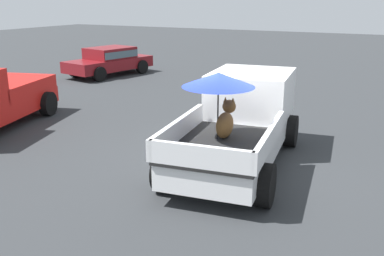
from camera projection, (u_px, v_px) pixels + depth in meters
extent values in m
plane|color=#2D3033|center=(235.00, 165.00, 9.79)|extent=(80.00, 80.00, 0.00)
cylinder|color=black|center=(216.00, 124.00, 11.57)|extent=(0.83, 0.38, 0.80)
cylinder|color=black|center=(291.00, 131.00, 10.93)|extent=(0.83, 0.38, 0.80)
cylinder|color=black|center=(164.00, 171.00, 8.41)|extent=(0.83, 0.38, 0.80)
cylinder|color=black|center=(265.00, 185.00, 7.78)|extent=(0.83, 0.38, 0.80)
cube|color=white|center=(236.00, 141.00, 9.62)|extent=(5.20, 2.45, 0.50)
cube|color=white|center=(251.00, 94.00, 10.66)|extent=(2.33, 2.12, 1.08)
cube|color=#4C606B|center=(260.00, 79.00, 11.50)|extent=(0.29, 1.71, 0.64)
cube|color=black|center=(222.00, 145.00, 8.50)|extent=(3.02, 2.20, 0.06)
cube|color=white|center=(178.00, 129.00, 8.74)|extent=(2.79, 0.47, 0.40)
cube|color=white|center=(270.00, 139.00, 8.14)|extent=(2.79, 0.47, 0.40)
cube|color=white|center=(200.00, 157.00, 7.22)|extent=(0.35, 1.84, 0.40)
ellipsoid|color=brown|center=(225.00, 125.00, 8.80)|extent=(0.72, 0.41, 0.52)
sphere|color=brown|center=(229.00, 106.00, 8.98)|extent=(0.32, 0.32, 0.28)
cone|color=brown|center=(225.00, 100.00, 8.96)|extent=(0.10, 0.10, 0.12)
cone|color=brown|center=(233.00, 100.00, 8.91)|extent=(0.10, 0.10, 0.12)
cylinder|color=black|center=(218.00, 112.00, 8.62)|extent=(0.03, 0.03, 1.11)
cone|color=#1E33B7|center=(218.00, 80.00, 8.43)|extent=(1.62, 1.62, 0.28)
cylinder|color=black|center=(48.00, 104.00, 13.82)|extent=(0.80, 0.46, 0.76)
cube|color=red|center=(8.00, 87.00, 13.25)|extent=(3.10, 2.49, 0.40)
cylinder|color=black|center=(100.00, 74.00, 19.46)|extent=(0.69, 0.34, 0.66)
cylinder|color=black|center=(75.00, 70.00, 20.51)|extent=(0.69, 0.34, 0.66)
cylinder|color=black|center=(142.00, 67.00, 21.49)|extent=(0.69, 0.34, 0.66)
cylinder|color=black|center=(118.00, 64.00, 22.54)|extent=(0.69, 0.34, 0.66)
cube|color=maroon|center=(109.00, 64.00, 20.94)|extent=(4.55, 2.54, 0.52)
cube|color=maroon|center=(110.00, 53.00, 20.87)|extent=(2.36, 1.97, 0.56)
cube|color=#4C606B|center=(110.00, 53.00, 20.87)|extent=(2.32, 2.03, 0.32)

